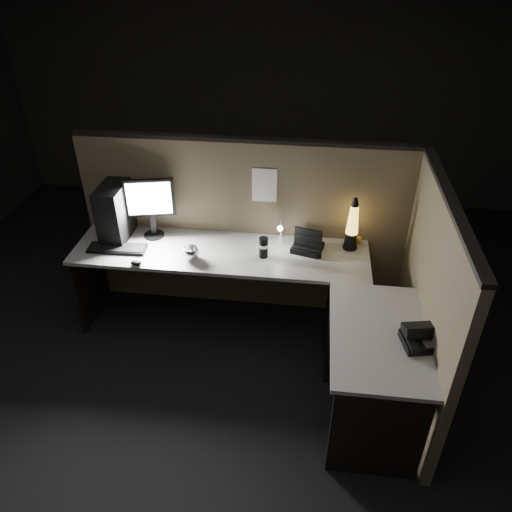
# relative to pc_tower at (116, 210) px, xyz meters

# --- Properties ---
(floor) EXTENTS (6.00, 6.00, 0.00)m
(floor) POSITION_rel_pc_tower_xyz_m (1.01, -0.75, -0.95)
(floor) COLOR black
(floor) RESTS_ON ground
(room_shell) EXTENTS (6.00, 6.00, 6.00)m
(room_shell) POSITION_rel_pc_tower_xyz_m (1.01, -0.75, 0.67)
(room_shell) COLOR silver
(room_shell) RESTS_ON ground
(partition_back) EXTENTS (2.66, 0.06, 1.50)m
(partition_back) POSITION_rel_pc_tower_xyz_m (1.01, 0.18, -0.20)
(partition_back) COLOR brown
(partition_back) RESTS_ON ground
(partition_right) EXTENTS (0.06, 1.66, 1.50)m
(partition_right) POSITION_rel_pc_tower_xyz_m (2.34, -0.65, -0.20)
(partition_right) COLOR brown
(partition_right) RESTS_ON ground
(desk) EXTENTS (2.60, 1.60, 0.73)m
(desk) POSITION_rel_pc_tower_xyz_m (1.19, -0.49, -0.37)
(desk) COLOR #B2AFA8
(desk) RESTS_ON ground
(pc_tower) EXTENTS (0.19, 0.43, 0.45)m
(pc_tower) POSITION_rel_pc_tower_xyz_m (0.00, 0.00, 0.00)
(pc_tower) COLOR black
(pc_tower) RESTS_ON desk
(monitor) EXTENTS (0.38, 0.16, 0.49)m
(monitor) POSITION_rel_pc_tower_xyz_m (0.28, 0.03, 0.08)
(monitor) COLOR black
(monitor) RESTS_ON desk
(keyboard) EXTENTS (0.46, 0.17, 0.02)m
(keyboard) POSITION_rel_pc_tower_xyz_m (0.06, -0.22, -0.21)
(keyboard) COLOR black
(keyboard) RESTS_ON desk
(mouse) EXTENTS (0.09, 0.06, 0.03)m
(mouse) POSITION_rel_pc_tower_xyz_m (0.27, -0.41, -0.21)
(mouse) COLOR black
(mouse) RESTS_ON desk
(clip_lamp) EXTENTS (0.04, 0.17, 0.21)m
(clip_lamp) POSITION_rel_pc_tower_xyz_m (1.31, -0.01, -0.10)
(clip_lamp) COLOR silver
(clip_lamp) RESTS_ON desk
(organizer) EXTENTS (0.27, 0.25, 0.17)m
(organizer) POSITION_rel_pc_tower_xyz_m (1.53, -0.04, -0.19)
(organizer) COLOR black
(organizer) RESTS_ON desk
(lava_lamp) EXTENTS (0.12, 0.12, 0.43)m
(lava_lamp) POSITION_rel_pc_tower_xyz_m (1.86, 0.03, -0.04)
(lava_lamp) COLOR black
(lava_lamp) RESTS_ON desk
(travel_mug) EXTENTS (0.07, 0.07, 0.16)m
(travel_mug) POSITION_rel_pc_tower_xyz_m (1.20, -0.18, -0.14)
(travel_mug) COLOR black
(travel_mug) RESTS_ON desk
(steel_mug) EXTENTS (0.17, 0.17, 0.10)m
(steel_mug) POSITION_rel_pc_tower_xyz_m (0.66, -0.28, -0.17)
(steel_mug) COLOR silver
(steel_mug) RESTS_ON desk
(figurine) EXTENTS (0.05, 0.05, 0.05)m
(figurine) POSITION_rel_pc_tower_xyz_m (1.93, 0.09, -0.18)
(figurine) COLOR gold
(figurine) RESTS_ON desk
(pinned_paper) EXTENTS (0.19, 0.00, 0.28)m
(pinned_paper) POSITION_rel_pc_tower_xyz_m (1.17, 0.15, 0.21)
(pinned_paper) COLOR white
(pinned_paper) RESTS_ON partition_back
(desk_phone) EXTENTS (0.26, 0.26, 0.13)m
(desk_phone) POSITION_rel_pc_tower_xyz_m (2.24, -1.01, -0.17)
(desk_phone) COLOR black
(desk_phone) RESTS_ON desk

